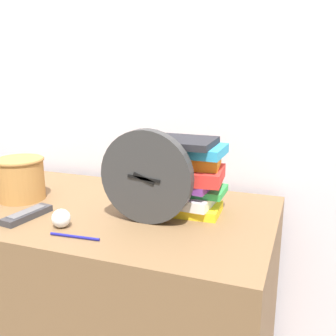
{
  "coord_description": "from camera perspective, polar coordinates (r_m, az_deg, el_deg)",
  "views": [
    {
      "loc": [
        0.64,
        -0.76,
        1.24
      ],
      "look_at": [
        0.24,
        0.33,
        0.93
      ],
      "focal_mm": 42.0,
      "sensor_mm": 36.0,
      "label": 1
    }
  ],
  "objects": [
    {
      "name": "wall_back",
      "position": [
        1.6,
        -3.46,
        13.4
      ],
      "size": [
        6.0,
        0.04,
        2.4
      ],
      "color": "silver",
      "rests_on": "ground_plane"
    },
    {
      "name": "pen",
      "position": [
        1.12,
        -13.38,
        -9.66
      ],
      "size": [
        0.15,
        0.02,
        0.01
      ],
      "color": "navy",
      "rests_on": "desk"
    },
    {
      "name": "book_stack",
      "position": [
        1.25,
        2.77,
        -1.02
      ],
      "size": [
        0.25,
        0.19,
        0.24
      ],
      "color": "yellow",
      "rests_on": "desk"
    },
    {
      "name": "crumpled_paper_ball",
      "position": [
        1.2,
        -15.24,
        -7.05
      ],
      "size": [
        0.05,
        0.05,
        0.05
      ],
      "color": "white",
      "rests_on": "desk"
    },
    {
      "name": "desk",
      "position": [
        1.51,
        -9.2,
        -19.56
      ],
      "size": [
        1.15,
        0.64,
        0.78
      ],
      "color": "brown",
      "rests_on": "ground_plane"
    },
    {
      "name": "tv_remote",
      "position": [
        1.3,
        -19.76,
        -6.4
      ],
      "size": [
        0.07,
        0.17,
        0.02
      ],
      "color": "#333338",
      "rests_on": "desk"
    },
    {
      "name": "basket",
      "position": [
        1.47,
        -20.63,
        -1.28
      ],
      "size": [
        0.17,
        0.17,
        0.15
      ],
      "color": "#B27A3D",
      "rests_on": "desk"
    },
    {
      "name": "desk_clock",
      "position": [
        1.15,
        -3.19,
        -1.32
      ],
      "size": [
        0.28,
        0.04,
        0.28
      ],
      "color": "#333333",
      "rests_on": "desk"
    }
  ]
}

